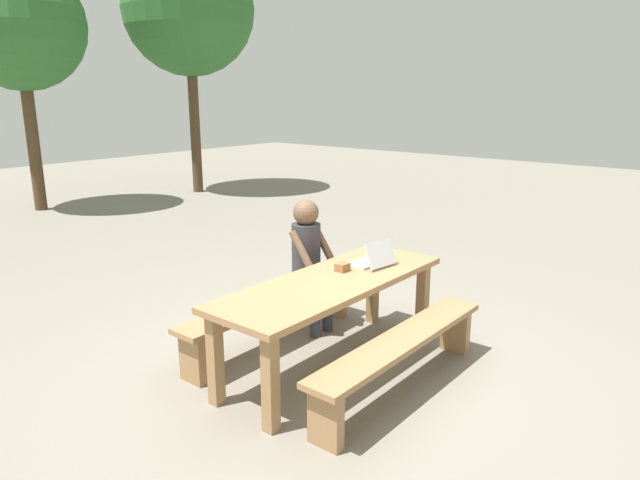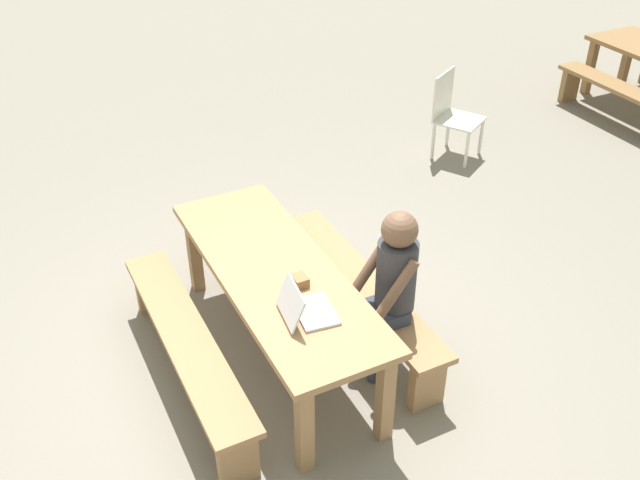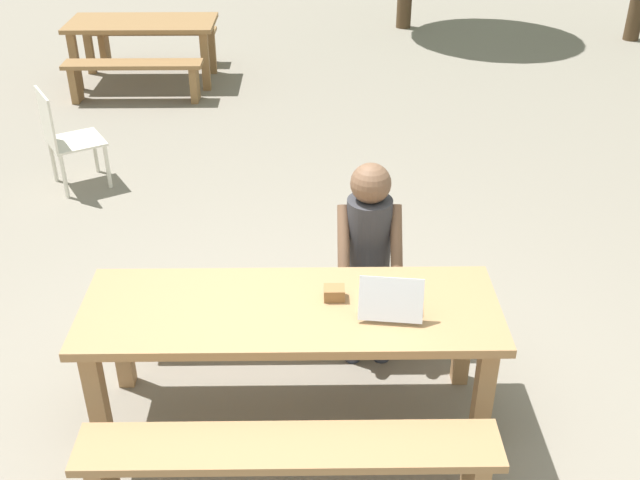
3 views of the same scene
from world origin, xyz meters
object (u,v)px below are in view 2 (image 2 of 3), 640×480
at_px(picnic_table_front, 276,282).
at_px(plastic_chair, 452,113).
at_px(person_seated, 391,282).
at_px(laptop, 305,308).
at_px(small_pouch, 300,281).

height_order(picnic_table_front, plastic_chair, plastic_chair).
bearing_deg(person_seated, laptop, -84.25).
distance_m(picnic_table_front, small_pouch, 0.28).
bearing_deg(plastic_chair, picnic_table_front, -175.58).
distance_m(picnic_table_front, plastic_chair, 3.54).
distance_m(picnic_table_front, laptop, 0.54).
relative_size(picnic_table_front, laptop, 6.09).
relative_size(picnic_table_front, plastic_chair, 2.43).
relative_size(picnic_table_front, person_seated, 1.75).
relative_size(picnic_table_front, small_pouch, 20.02).
height_order(laptop, small_pouch, laptop).
xyz_separation_m(picnic_table_front, laptop, (0.51, -0.03, 0.16)).
height_order(laptop, person_seated, person_seated).
bearing_deg(small_pouch, picnic_table_front, -162.97).
relative_size(laptop, plastic_chair, 0.40).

